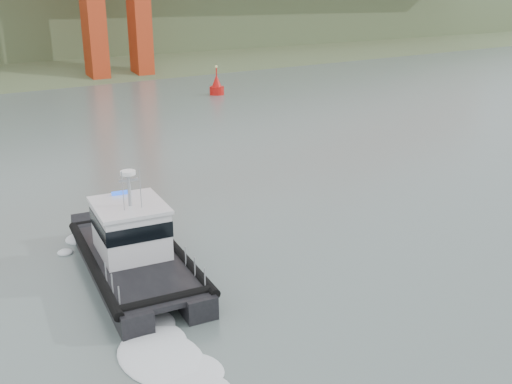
% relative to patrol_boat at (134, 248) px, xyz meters
% --- Properties ---
extents(ground, '(400.00, 400.00, 0.00)m').
position_rel_patrol_boat_xyz_m(ground, '(9.56, -9.38, -1.33)').
color(ground, slate).
rests_on(ground, ground).
extents(patrol_boat, '(6.27, 11.58, 5.33)m').
position_rel_patrol_boat_xyz_m(patrol_boat, '(0.00, 0.00, 0.00)').
color(patrol_boat, black).
rests_on(patrol_boat, ground).
extents(nav_buoy, '(2.03, 2.03, 4.22)m').
position_rel_patrol_boat_xyz_m(nav_buoy, '(34.56, 42.37, -0.22)').
color(nav_buoy, red).
rests_on(nav_buoy, ground).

